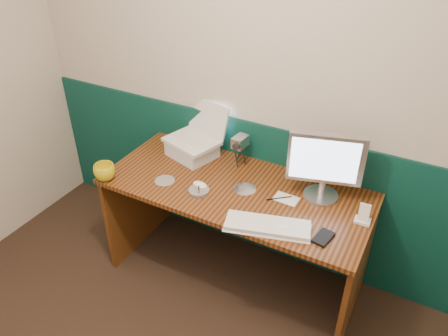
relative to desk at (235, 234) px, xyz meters
The scene contains 19 objects.
back_wall 0.95m from the desk, 84.75° to the left, with size 3.50×0.04×2.50m, color #C1B4A3.
wainscot 0.38m from the desk, 84.58° to the left, with size 3.48×0.02×1.00m, color #073227.
desk is the anchor object (origin of this frame).
laptop_riser 0.62m from the desk, 156.51° to the left, with size 0.28×0.24×0.10m, color silver.
laptop 0.76m from the desk, 156.51° to the left, with size 0.33×0.25×0.27m, color silver, non-canonical shape.
monitor 0.76m from the desk, 17.05° to the left, with size 0.41×0.12×0.41m, color #B9B8BD, non-canonical shape.
keyboard 0.56m from the desk, 39.05° to the right, with size 0.44×0.15×0.03m, color white.
mouse_right 0.60m from the desk, 32.01° to the right, with size 0.10×0.06×0.03m, color white.
mouse_left 0.45m from the desk, 149.16° to the right, with size 0.11×0.06×0.04m, color white.
mug 0.91m from the desk, 157.75° to the right, with size 0.13×0.13×0.10m, color gold.
camcorder 0.54m from the desk, 111.45° to the left, with size 0.09×0.13×0.19m, color #B1B2B6, non-canonical shape.
cd_spindle 0.45m from the desk, 135.78° to the right, with size 0.12×0.12×0.03m, color #ADB5BD.
cd_loose_a 0.58m from the desk, 160.30° to the right, with size 0.12×0.12×0.00m, color silver.
cd_loose_b 0.38m from the desk, ahead, with size 0.13×0.13×0.00m, color silver.
pen 0.47m from the desk, ahead, with size 0.01×0.01×0.15m, color black.
papers 0.49m from the desk, ahead, with size 0.14×0.09×0.00m, color silver.
dock 0.83m from the desk, ahead, with size 0.08×0.06×0.02m, color white.
music_player 0.86m from the desk, ahead, with size 0.06×0.01×0.10m, color white.
pda 0.73m from the desk, 18.00° to the right, with size 0.07×0.13×0.01m, color black.
Camera 1 is at (0.90, -0.52, 2.26)m, focal length 35.00 mm.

